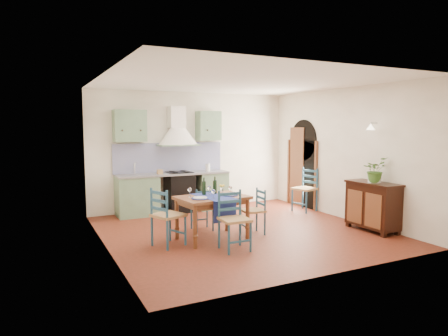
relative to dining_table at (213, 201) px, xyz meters
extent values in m
plane|color=#481E0F|center=(0.71, 0.24, -0.68)|extent=(5.00, 5.00, 0.00)
cube|color=white|center=(0.71, 2.74, 0.72)|extent=(5.00, 0.04, 2.80)
cube|color=gray|center=(-0.74, 2.43, -0.24)|extent=(0.90, 0.60, 0.88)
cube|color=gray|center=(1.06, 2.43, -0.24)|extent=(0.70, 0.60, 0.88)
cube|color=black|center=(0.26, 2.43, -0.24)|extent=(0.60, 0.58, 0.88)
cube|color=gray|center=(0.11, 2.43, 0.22)|extent=(2.60, 0.64, 0.04)
cube|color=silver|center=(-0.74, 2.43, 0.22)|extent=(0.45, 0.40, 0.03)
cylinder|color=silver|center=(-0.74, 2.61, 0.37)|extent=(0.02, 0.02, 0.26)
cube|color=black|center=(0.26, 2.43, 0.25)|extent=(0.55, 0.48, 0.02)
cube|color=black|center=(0.11, 2.48, -0.64)|extent=(2.60, 0.50, 0.08)
cube|color=navy|center=(0.11, 2.71, 0.58)|extent=(2.65, 0.05, 0.68)
cube|color=gray|center=(-0.84, 2.56, 1.32)|extent=(0.70, 0.34, 0.70)
cube|color=gray|center=(1.06, 2.56, 1.32)|extent=(0.55, 0.34, 0.70)
cone|color=silver|center=(0.26, 2.49, 1.07)|extent=(0.96, 0.96, 0.40)
cube|color=silver|center=(0.26, 2.58, 1.52)|extent=(0.36, 0.30, 0.50)
cube|color=white|center=(3.21, 0.24, 0.72)|extent=(0.04, 5.00, 2.80)
cube|color=black|center=(3.20, 1.64, 0.15)|extent=(0.03, 1.00, 1.65)
cylinder|color=black|center=(3.20, 1.64, 0.97)|extent=(0.03, 1.00, 1.00)
cube|color=brown|center=(3.17, 1.10, 0.15)|extent=(0.06, 0.06, 1.65)
cube|color=brown|center=(3.17, 2.18, 0.15)|extent=(0.06, 0.06, 1.65)
cube|color=brown|center=(3.18, 1.86, 0.30)|extent=(0.04, 0.55, 1.96)
cylinder|color=silver|center=(3.15, -0.63, 1.37)|extent=(0.15, 0.04, 0.04)
cone|color=#FFEDC6|center=(3.05, -0.63, 1.30)|extent=(0.16, 0.16, 0.12)
cube|color=white|center=(-1.79, 0.24, 0.72)|extent=(0.04, 5.00, 2.80)
cube|color=silver|center=(0.71, 0.24, 2.13)|extent=(5.00, 5.00, 0.01)
cube|color=brown|center=(0.00, 0.00, 0.06)|extent=(1.29, 0.94, 0.05)
cube|color=brown|center=(0.00, 0.00, -0.01)|extent=(1.16, 0.81, 0.08)
cylinder|color=brown|center=(-0.49, -0.39, -0.32)|extent=(0.07, 0.07, 0.71)
cylinder|color=brown|center=(-0.57, 0.27, -0.32)|extent=(0.07, 0.07, 0.71)
cylinder|color=brown|center=(0.56, -0.26, -0.32)|extent=(0.07, 0.07, 0.71)
cylinder|color=brown|center=(0.48, 0.40, -0.32)|extent=(0.07, 0.07, 0.71)
cube|color=navy|center=(0.00, -0.05, 0.09)|extent=(0.56, 0.95, 0.01)
cube|color=navy|center=(0.05, -0.40, -0.10)|extent=(0.45, 0.07, 0.38)
cylinder|color=navy|center=(-0.29, -0.13, 0.10)|extent=(0.30, 0.30, 0.01)
cylinder|color=silver|center=(-0.29, -0.13, 0.11)|extent=(0.24, 0.24, 0.01)
cylinder|color=navy|center=(0.31, -0.06, 0.10)|extent=(0.30, 0.30, 0.01)
cylinder|color=silver|center=(0.31, -0.06, 0.11)|extent=(0.24, 0.24, 0.01)
cylinder|color=black|center=(-0.08, 0.20, 0.24)|extent=(0.07, 0.07, 0.32)
cylinder|color=black|center=(0.15, 0.23, 0.24)|extent=(0.07, 0.07, 0.32)
cylinder|color=white|center=(0.27, 0.19, 0.14)|extent=(0.05, 0.05, 0.10)
sphere|color=yellow|center=(0.27, 0.19, 0.23)|extent=(0.10, 0.10, 0.10)
cylinder|color=navy|center=(-0.15, -0.93, -0.43)|extent=(0.04, 0.04, 0.49)
cylinder|color=navy|center=(-0.13, -0.55, -0.20)|extent=(0.04, 0.04, 0.95)
cylinder|color=navy|center=(0.23, -0.94, -0.43)|extent=(0.04, 0.04, 0.49)
cylinder|color=navy|center=(0.25, -0.56, -0.20)|extent=(0.04, 0.04, 0.95)
cube|color=#A1784E|center=(0.05, -0.74, -0.17)|extent=(0.46, 0.46, 0.04)
cube|color=navy|center=(0.06, -0.55, -0.04)|extent=(0.40, 0.04, 0.05)
cube|color=navy|center=(0.06, -0.55, 0.09)|extent=(0.40, 0.04, 0.05)
cube|color=navy|center=(0.06, -0.55, 0.21)|extent=(0.40, 0.04, 0.05)
cube|color=navy|center=(0.04, -0.93, -0.49)|extent=(0.38, 0.05, 0.03)
cylinder|color=navy|center=(0.24, 0.80, -0.47)|extent=(0.03, 0.03, 0.42)
cylinder|color=navy|center=(0.23, 0.48, -0.27)|extent=(0.03, 0.03, 0.82)
cylinder|color=navy|center=(-0.08, 0.82, -0.47)|extent=(0.03, 0.03, 0.42)
cylinder|color=navy|center=(-0.10, 0.50, -0.27)|extent=(0.03, 0.03, 0.82)
cube|color=#A1784E|center=(0.07, 0.65, -0.25)|extent=(0.40, 0.40, 0.04)
cube|color=navy|center=(0.06, 0.49, -0.13)|extent=(0.35, 0.04, 0.04)
cube|color=navy|center=(0.06, 0.49, -0.02)|extent=(0.35, 0.04, 0.04)
cube|color=navy|center=(0.06, 0.49, 0.08)|extent=(0.35, 0.04, 0.04)
cube|color=navy|center=(0.08, 0.81, -0.51)|extent=(0.33, 0.05, 0.02)
cylinder|color=navy|center=(-0.57, -0.15, -0.43)|extent=(0.04, 0.04, 0.50)
cylinder|color=navy|center=(-0.93, -0.29, -0.19)|extent=(0.04, 0.04, 0.98)
cylinder|color=navy|center=(-0.72, 0.22, -0.43)|extent=(0.04, 0.04, 0.50)
cylinder|color=navy|center=(-1.08, 0.07, -0.19)|extent=(0.04, 0.04, 0.98)
cube|color=#A1784E|center=(-0.83, -0.04, -0.16)|extent=(0.60, 0.60, 0.04)
cube|color=navy|center=(-1.01, -0.11, -0.02)|extent=(0.18, 0.39, 0.05)
cube|color=navy|center=(-1.01, -0.11, 0.11)|extent=(0.18, 0.39, 0.05)
cube|color=navy|center=(-1.01, -0.11, 0.24)|extent=(0.18, 0.39, 0.05)
cube|color=navy|center=(-0.64, 0.04, -0.48)|extent=(0.18, 0.38, 0.03)
cylinder|color=navy|center=(0.65, 0.15, -0.46)|extent=(0.03, 0.03, 0.43)
cylinder|color=navy|center=(0.98, 0.13, -0.26)|extent=(0.03, 0.03, 0.84)
cylinder|color=navy|center=(0.62, -0.18, -0.46)|extent=(0.03, 0.03, 0.43)
cylinder|color=navy|center=(0.95, -0.21, -0.26)|extent=(0.03, 0.03, 0.84)
cube|color=#A1784E|center=(0.80, -0.03, -0.23)|extent=(0.42, 0.42, 0.04)
cube|color=navy|center=(0.97, -0.04, -0.12)|extent=(0.05, 0.35, 0.04)
cube|color=navy|center=(0.97, -0.04, -0.01)|extent=(0.05, 0.35, 0.04)
cube|color=navy|center=(0.97, -0.04, 0.11)|extent=(0.05, 0.35, 0.04)
cube|color=navy|center=(0.63, -0.02, -0.51)|extent=(0.05, 0.34, 0.02)
cylinder|color=navy|center=(2.66, 1.31, -0.42)|extent=(0.04, 0.04, 0.51)
cylinder|color=navy|center=(3.05, 1.42, -0.17)|extent=(0.04, 0.04, 1.01)
cylinder|color=navy|center=(2.77, 0.93, -0.42)|extent=(0.04, 0.04, 0.51)
cylinder|color=navy|center=(3.16, 1.04, -0.17)|extent=(0.04, 0.04, 1.01)
cube|color=#A1784E|center=(2.91, 1.18, -0.15)|extent=(0.58, 0.58, 0.04)
cube|color=navy|center=(3.10, 1.23, -0.01)|extent=(0.15, 0.42, 0.05)
cube|color=navy|center=(3.10, 1.23, 0.13)|extent=(0.15, 0.42, 0.05)
cube|color=navy|center=(3.10, 1.23, 0.26)|extent=(0.15, 0.42, 0.05)
cube|color=navy|center=(2.72, 1.12, -0.48)|extent=(0.14, 0.40, 0.03)
cube|color=black|center=(2.98, -0.83, -0.19)|extent=(0.45, 1.00, 0.82)
cube|color=black|center=(2.98, -0.83, 0.24)|extent=(0.50, 1.05, 0.04)
cube|color=brown|center=(2.75, -1.06, -0.23)|extent=(0.02, 0.38, 0.63)
cube|color=brown|center=(2.75, -0.60, -0.23)|extent=(0.02, 0.38, 0.63)
cube|color=black|center=(2.80, -1.27, -0.64)|extent=(0.08, 0.08, 0.08)
cube|color=black|center=(2.80, -0.39, -0.64)|extent=(0.08, 0.08, 0.08)
cube|color=black|center=(3.15, -1.27, -0.64)|extent=(0.08, 0.08, 0.08)
cube|color=black|center=(3.15, -0.39, -0.64)|extent=(0.08, 0.08, 0.08)
imported|color=#3B6C26|center=(2.96, -0.86, 0.50)|extent=(0.51, 0.47, 0.48)
camera|label=1|loc=(-2.87, -6.29, 1.32)|focal=32.00mm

